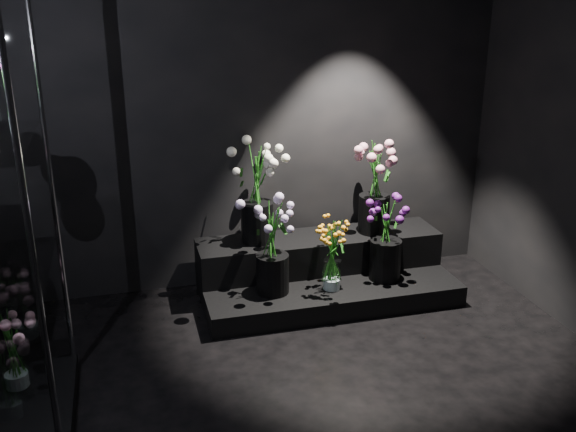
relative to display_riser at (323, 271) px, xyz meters
name	(u,v)px	position (x,y,z in m)	size (l,w,h in m)	color
floor	(327,429)	(-0.50, -1.61, -0.18)	(4.00, 4.00, 0.00)	black
wall_back	(248,111)	(-0.50, 0.39, 1.22)	(4.00, 4.00, 0.00)	black
display_riser	(323,271)	(0.00, 0.00, 0.00)	(1.93, 0.86, 0.43)	black
bouquet_orange_bells	(332,255)	(-0.03, -0.28, 0.26)	(0.30, 0.30, 0.53)	white
bouquet_lilac	(272,242)	(-0.46, -0.22, 0.38)	(0.48, 0.48, 0.69)	black
bouquet_purple	(386,235)	(0.43, -0.21, 0.34)	(0.35, 0.35, 0.64)	black
bouquet_cream_roses	(257,187)	(-0.50, 0.14, 0.69)	(0.51, 0.51, 0.74)	black
bouquet_pink_roses	(375,180)	(0.45, 0.10, 0.68)	(0.47, 0.47, 0.75)	black
bouquet_case_base_pink	(12,346)	(-2.15, -0.92, 0.19)	(0.38, 0.38, 0.50)	white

